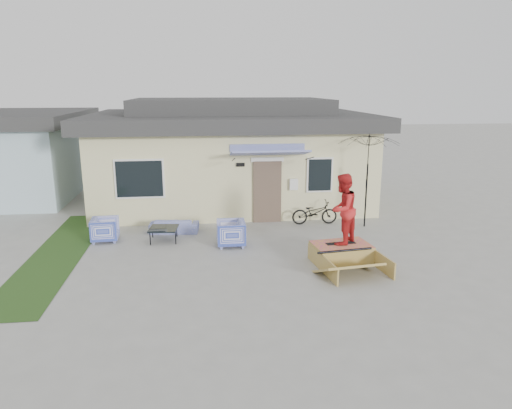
{
  "coord_description": "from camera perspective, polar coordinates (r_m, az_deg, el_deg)",
  "views": [
    {
      "loc": [
        -1.21,
        -10.9,
        4.51
      ],
      "look_at": [
        0.3,
        1.8,
        1.3
      ],
      "focal_mm": 33.01,
      "sensor_mm": 36.0,
      "label": 1
    }
  ],
  "objects": [
    {
      "name": "skate_ramp",
      "position": [
        12.68,
        10.28,
        -5.82
      ],
      "size": [
        1.71,
        2.13,
        0.49
      ],
      "primitive_type": null,
      "rotation": [
        0.0,
        0.0,
        0.13
      ],
      "color": "#A38743",
      "rests_on": "ground"
    },
    {
      "name": "armchair_right",
      "position": [
        13.69,
        -3.08,
        -3.34
      ],
      "size": [
        0.76,
        0.81,
        0.83
      ],
      "primitive_type": "imported",
      "rotation": [
        0.0,
        0.0,
        -1.58
      ],
      "color": "#263BA7",
      "rests_on": "ground"
    },
    {
      "name": "loveseat",
      "position": [
        15.18,
        -9.89,
        -2.24
      ],
      "size": [
        1.56,
        0.6,
        0.6
      ],
      "primitive_type": "imported",
      "rotation": [
        0.0,
        0.0,
        3.04
      ],
      "color": "#263BA7",
      "rests_on": "ground"
    },
    {
      "name": "grass_strip",
      "position": [
        14.24,
        -22.77,
        -5.51
      ],
      "size": [
        1.4,
        8.0,
        0.01
      ],
      "primitive_type": "cube",
      "color": "#213F17",
      "rests_on": "ground"
    },
    {
      "name": "skater",
      "position": [
        12.36,
        10.44,
        -0.41
      ],
      "size": [
        1.13,
        1.14,
        1.85
      ],
      "primitive_type": "imported",
      "rotation": [
        0.0,
        0.0,
        3.96
      ],
      "color": "red",
      "rests_on": "skateboard"
    },
    {
      "name": "skateboard",
      "position": [
        12.63,
        10.24,
        -4.59
      ],
      "size": [
        0.81,
        0.28,
        0.05
      ],
      "primitive_type": "cube",
      "rotation": [
        0.0,
        0.0,
        0.1
      ],
      "color": "black",
      "rests_on": "skate_ramp"
    },
    {
      "name": "coffee_table",
      "position": [
        14.42,
        -11.11,
        -3.56
      ],
      "size": [
        0.9,
        0.9,
        0.41
      ],
      "primitive_type": "cube",
      "rotation": [
        0.0,
        0.0,
        -0.1
      ],
      "color": "black",
      "rests_on": "ground"
    },
    {
      "name": "house",
      "position": [
        19.11,
        -3.1,
        6.35
      ],
      "size": [
        10.8,
        8.49,
        4.1
      ],
      "color": "beige",
      "rests_on": "ground"
    },
    {
      "name": "bicycle",
      "position": [
        15.91,
        7.11,
        -0.66
      ],
      "size": [
        1.54,
        0.56,
        0.98
      ],
      "primitive_type": "imported",
      "rotation": [
        0.0,
        0.0,
        1.56
      ],
      "color": "black",
      "rests_on": "ground"
    },
    {
      "name": "patio_umbrella",
      "position": [
        15.66,
        13.32,
        3.55
      ],
      "size": [
        2.43,
        2.34,
        2.2
      ],
      "color": "black",
      "rests_on": "ground"
    },
    {
      "name": "armchair_left",
      "position": [
        14.79,
        -17.82,
        -2.77
      ],
      "size": [
        0.76,
        0.81,
        0.79
      ],
      "primitive_type": "imported",
      "rotation": [
        0.0,
        0.0,
        1.63
      ],
      "color": "#263BA7",
      "rests_on": "ground"
    },
    {
      "name": "ground",
      "position": [
        11.86,
        -0.42,
        -8.27
      ],
      "size": [
        90.0,
        90.0,
        0.0
      ],
      "primitive_type": "plane",
      "color": "gray",
      "rests_on": "ground"
    }
  ]
}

